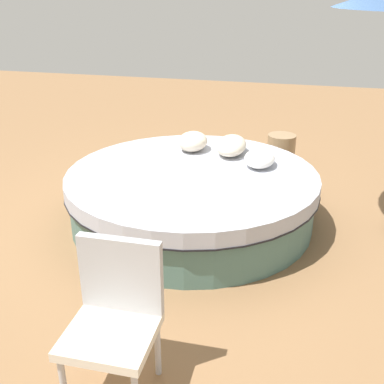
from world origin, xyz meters
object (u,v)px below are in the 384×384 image
at_px(round_bed, 192,196).
at_px(throw_pillow_2, 193,141).
at_px(patio_chair, 115,309).
at_px(throw_pillow_1, 231,145).
at_px(throw_pillow_0, 259,159).
at_px(side_table, 281,152).

height_order(round_bed, throw_pillow_2, throw_pillow_2).
bearing_deg(throw_pillow_2, round_bed, -166.36).
bearing_deg(patio_chair, throw_pillow_2, -85.89).
relative_size(throw_pillow_2, patio_chair, 0.43).
bearing_deg(patio_chair, throw_pillow_1, -94.78).
distance_m(round_bed, throw_pillow_0, 0.82).
distance_m(throw_pillow_0, throw_pillow_1, 0.47).
bearing_deg(side_table, throw_pillow_2, 140.12).
xyz_separation_m(patio_chair, side_table, (4.10, -0.69, -0.32)).
bearing_deg(round_bed, patio_chair, -177.30).
height_order(throw_pillow_1, side_table, throw_pillow_1).
distance_m(throw_pillow_0, throw_pillow_2, 0.88).
distance_m(throw_pillow_2, patio_chair, 2.96).
distance_m(throw_pillow_1, patio_chair, 2.93).
distance_m(throw_pillow_0, patio_chair, 2.68).
height_order(round_bed, throw_pillow_1, throw_pillow_1).
bearing_deg(throw_pillow_2, throw_pillow_1, -92.86).
bearing_deg(throw_pillow_1, side_table, -23.15).
height_order(round_bed, side_table, round_bed).
relative_size(throw_pillow_0, side_table, 0.91).
relative_size(round_bed, throw_pillow_0, 5.97).
bearing_deg(patio_chair, round_bed, -88.46).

